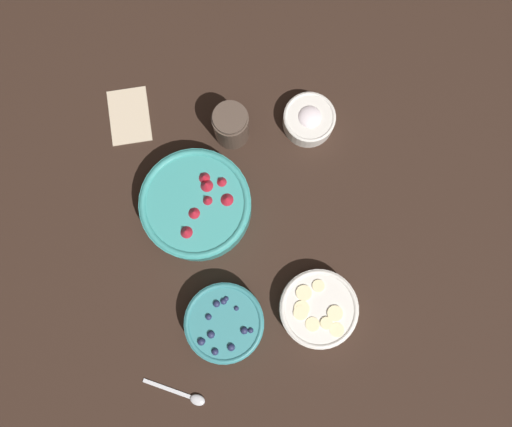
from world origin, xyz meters
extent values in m
plane|color=black|center=(0.00, 0.00, 0.00)|extent=(4.00, 4.00, 0.00)
cylinder|color=teal|center=(-0.06, -0.09, 0.04)|extent=(0.23, 0.23, 0.07)
torus|color=teal|center=(-0.06, -0.09, 0.07)|extent=(0.23, 0.23, 0.02)
cylinder|color=#B21928|center=(-0.06, -0.09, 0.06)|extent=(0.19, 0.19, 0.02)
cone|color=#B21928|center=(-0.04, -0.09, 0.08)|extent=(0.04, 0.04, 0.02)
cone|color=#B21928|center=(-0.09, -0.06, 0.08)|extent=(0.04, 0.04, 0.03)
cone|color=#B21928|center=(0.00, -0.10, 0.08)|extent=(0.04, 0.04, 0.03)
cone|color=#B21928|center=(-0.11, -0.06, 0.08)|extent=(0.03, 0.03, 0.02)
cone|color=#B21928|center=(-0.10, -0.03, 0.08)|extent=(0.03, 0.03, 0.02)
cone|color=#B21928|center=(-0.06, -0.02, 0.08)|extent=(0.04, 0.04, 0.02)
cone|color=#B21928|center=(-0.06, -0.06, 0.08)|extent=(0.03, 0.03, 0.02)
cylinder|color=teal|center=(0.19, -0.04, 0.03)|extent=(0.16, 0.16, 0.06)
torus|color=teal|center=(0.19, -0.04, 0.05)|extent=(0.16, 0.16, 0.01)
cylinder|color=#23284C|center=(0.19, -0.04, 0.04)|extent=(0.13, 0.13, 0.02)
sphere|color=#23284C|center=(0.24, -0.06, 0.06)|extent=(0.01, 0.01, 0.01)
sphere|color=#23284C|center=(0.22, -0.09, 0.06)|extent=(0.02, 0.02, 0.02)
sphere|color=#23284C|center=(0.15, -0.05, 0.06)|extent=(0.01, 0.01, 0.01)
sphere|color=#23284C|center=(0.21, 0.01, 0.06)|extent=(0.01, 0.01, 0.01)
sphere|color=#23284C|center=(0.15, -0.04, 0.06)|extent=(0.01, 0.01, 0.01)
sphere|color=#23284C|center=(0.17, -0.07, 0.06)|extent=(0.01, 0.01, 0.01)
sphere|color=#23284C|center=(0.14, -0.03, 0.06)|extent=(0.01, 0.01, 0.01)
sphere|color=#23284C|center=(0.21, -0.07, 0.06)|extent=(0.02, 0.02, 0.02)
sphere|color=#23284C|center=(0.22, -0.08, 0.06)|extent=(0.01, 0.01, 0.01)
sphere|color=#23284C|center=(0.24, -0.03, 0.06)|extent=(0.02, 0.02, 0.02)
sphere|color=#23284C|center=(0.16, -0.01, 0.06)|extent=(0.01, 0.01, 0.01)
sphere|color=#23284C|center=(0.21, 0.00, 0.06)|extent=(0.02, 0.02, 0.02)
cylinder|color=silver|center=(0.17, 0.16, 0.02)|extent=(0.16, 0.16, 0.04)
torus|color=silver|center=(0.17, 0.16, 0.04)|extent=(0.16, 0.16, 0.01)
cylinder|color=beige|center=(0.17, 0.16, 0.03)|extent=(0.13, 0.13, 0.01)
cylinder|color=beige|center=(0.19, 0.19, 0.04)|extent=(0.03, 0.03, 0.01)
cylinder|color=beige|center=(0.14, 0.13, 0.04)|extent=(0.03, 0.03, 0.01)
cylinder|color=beige|center=(0.17, 0.12, 0.04)|extent=(0.03, 0.03, 0.01)
cylinder|color=beige|center=(0.20, 0.17, 0.04)|extent=(0.03, 0.03, 0.01)
cylinder|color=beige|center=(0.22, 0.19, 0.04)|extent=(0.03, 0.03, 0.00)
cylinder|color=beige|center=(0.20, 0.14, 0.04)|extent=(0.03, 0.03, 0.00)
cylinder|color=beige|center=(0.18, 0.12, 0.04)|extent=(0.03, 0.03, 0.01)
cylinder|color=beige|center=(0.13, 0.16, 0.04)|extent=(0.03, 0.03, 0.01)
cylinder|color=silver|center=(-0.24, 0.17, 0.02)|extent=(0.11, 0.11, 0.04)
torus|color=silver|center=(-0.24, 0.17, 0.04)|extent=(0.11, 0.11, 0.01)
cylinder|color=white|center=(-0.24, 0.17, 0.04)|extent=(0.09, 0.09, 0.01)
ellipsoid|color=white|center=(-0.24, 0.17, 0.04)|extent=(0.05, 0.05, 0.02)
cylinder|color=#4C3D33|center=(-0.23, 0.00, 0.05)|extent=(0.08, 0.08, 0.10)
cylinder|color=#3D2316|center=(-0.23, 0.00, 0.04)|extent=(0.06, 0.06, 0.07)
cylinder|color=#4C3D33|center=(-0.23, 0.00, 0.10)|extent=(0.07, 0.07, 0.01)
cube|color=beige|center=(-0.28, -0.23, 0.00)|extent=(0.14, 0.10, 0.01)
cube|color=silver|center=(0.32, -0.17, 0.00)|extent=(0.05, 0.10, 0.01)
ellipsoid|color=silver|center=(0.35, -0.11, 0.01)|extent=(0.03, 0.04, 0.01)
camera|label=1|loc=(0.12, 0.03, 1.09)|focal=35.00mm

